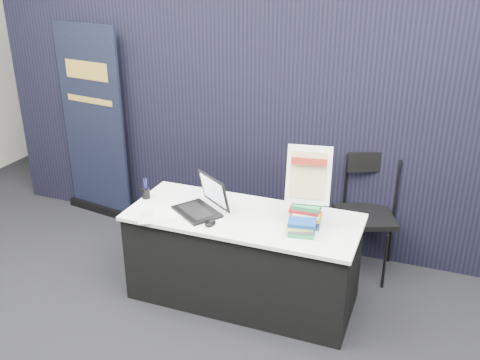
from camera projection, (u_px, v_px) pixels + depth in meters
name	position (u px, v px, depth m)	size (l,w,h in m)	color
floor	(216.00, 338.00, 3.94)	(8.00, 8.00, 0.00)	black
wall_back	(341.00, 28.00, 6.69)	(8.00, 0.02, 3.50)	#B1AFA7
drape_partition	(284.00, 122.00, 4.84)	(6.00, 0.08, 2.40)	black
display_table	(243.00, 257.00, 4.26)	(1.80, 0.75, 0.75)	black
laptop	(199.00, 203.00, 4.17)	(0.45, 0.48, 0.28)	black
mouse	(210.00, 223.00, 3.96)	(0.07, 0.10, 0.03)	black
brochure_left	(173.00, 213.00, 4.16)	(0.30, 0.22, 0.00)	white
brochure_mid	(151.00, 207.00, 4.25)	(0.26, 0.19, 0.00)	white
brochure_right	(159.00, 217.00, 4.08)	(0.30, 0.21, 0.00)	silver
pen_cup	(146.00, 193.00, 4.39)	(0.07, 0.07, 0.09)	black
book_stack_tall	(305.00, 214.00, 3.94)	(0.23, 0.18, 0.18)	navy
book_stack_short	(301.00, 227.00, 3.83)	(0.22, 0.19, 0.11)	#228142
info_sign	(309.00, 176.00, 3.85)	(0.34, 0.18, 0.44)	black
pullup_banner	(94.00, 134.00, 5.52)	(0.85, 0.23, 2.00)	black
stacking_chair	(366.00, 209.00, 4.61)	(0.61, 0.63, 1.04)	black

